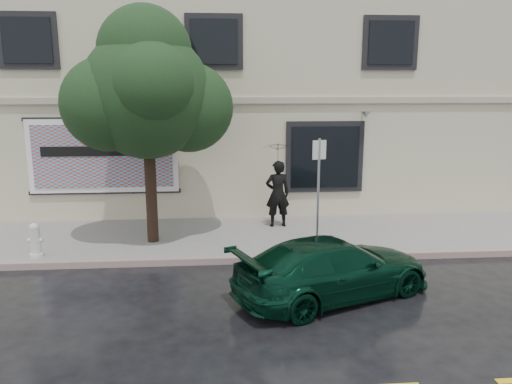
{
  "coord_description": "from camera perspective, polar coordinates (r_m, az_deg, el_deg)",
  "views": [
    {
      "loc": [
        0.02,
        -9.43,
        4.05
      ],
      "look_at": [
        0.94,
        2.2,
        1.52
      ],
      "focal_mm": 35.0,
      "sensor_mm": 36.0,
      "label": 1
    }
  ],
  "objects": [
    {
      "name": "ground",
      "position": [
        10.26,
        -4.37,
        -11.07
      ],
      "size": [
        90.0,
        90.0,
        0.0
      ],
      "primitive_type": "plane",
      "color": "black",
      "rests_on": "ground"
    },
    {
      "name": "sidewalk",
      "position": [
        13.29,
        -4.44,
        -5.22
      ],
      "size": [
        20.0,
        3.5,
        0.15
      ],
      "primitive_type": "cube",
      "color": "gray",
      "rests_on": "ground"
    },
    {
      "name": "curb",
      "position": [
        11.63,
        -4.41,
        -7.81
      ],
      "size": [
        20.0,
        0.18,
        0.16
      ],
      "primitive_type": "cube",
      "color": "gray",
      "rests_on": "ground"
    },
    {
      "name": "building",
      "position": [
        18.43,
        -4.68,
        10.47
      ],
      "size": [
        20.0,
        8.12,
        7.0
      ],
      "color": "#B8B194",
      "rests_on": "ground"
    },
    {
      "name": "billboard",
      "position": [
        14.84,
        -17.07,
        3.95
      ],
      "size": [
        4.3,
        0.16,
        2.2
      ],
      "color": "white",
      "rests_on": "ground"
    },
    {
      "name": "car",
      "position": [
        9.83,
        8.83,
        -8.59
      ],
      "size": [
        4.38,
        3.19,
        1.17
      ],
      "primitive_type": "imported",
      "rotation": [
        0.0,
        0.0,
        1.97
      ],
      "color": "black",
      "rests_on": "ground"
    },
    {
      "name": "pedestrian",
      "position": [
        13.84,
        2.48,
        -0.19
      ],
      "size": [
        0.72,
        0.51,
        1.86
      ],
      "primitive_type": "imported",
      "rotation": [
        0.0,
        0.0,
        3.23
      ],
      "color": "black",
      "rests_on": "sidewalk"
    },
    {
      "name": "umbrella",
      "position": [
        13.62,
        2.53,
        5.01
      ],
      "size": [
        1.0,
        1.0,
        0.67
      ],
      "primitive_type": "imported",
      "rotation": [
        0.0,
        0.0,
        -0.11
      ],
      "color": "black",
      "rests_on": "pedestrian"
    },
    {
      "name": "street_tree",
      "position": [
        12.41,
        -12.38,
        10.75
      ],
      "size": [
        3.08,
        3.08,
        5.2
      ],
      "color": "black",
      "rests_on": "sidewalk"
    },
    {
      "name": "fire_hydrant",
      "position": [
        12.57,
        -23.9,
        -5.07
      ],
      "size": [
        0.33,
        0.31,
        0.81
      ],
      "rotation": [
        0.0,
        0.0,
        0.11
      ],
      "color": "silver",
      "rests_on": "sidewalk"
    },
    {
      "name": "sign_pole",
      "position": [
        11.6,
        7.14,
        0.75
      ],
      "size": [
        0.33,
        0.1,
        2.7
      ],
      "rotation": [
        0.0,
        0.0,
        0.25
      ],
      "color": "#95989D",
      "rests_on": "sidewalk"
    }
  ]
}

